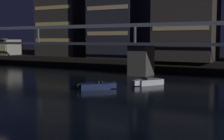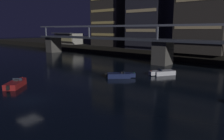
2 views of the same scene
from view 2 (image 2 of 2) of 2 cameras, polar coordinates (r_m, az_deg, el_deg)
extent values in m
plane|color=black|center=(27.29, -21.56, -7.57)|extent=(400.00, 400.00, 0.00)
cube|color=black|center=(97.20, 26.34, 5.52)|extent=(240.00, 80.00, 2.20)
cube|color=#4C4944|center=(81.56, -15.46, 6.62)|extent=(3.60, 4.40, 5.55)
cube|color=#4C4944|center=(51.89, 13.46, 4.49)|extent=(3.60, 4.40, 5.55)
cube|color=#3D424C|center=(51.66, 13.60, 7.80)|extent=(93.89, 6.40, 0.45)
cube|color=slate|center=(49.03, 12.23, 11.71)|extent=(93.89, 0.36, 0.36)
cube|color=slate|center=(54.21, 15.17, 11.48)|extent=(93.89, 0.36, 0.36)
cube|color=slate|center=(79.77, -17.37, 9.90)|extent=(0.30, 0.30, 3.20)
cube|color=slate|center=(62.45, -6.21, 10.19)|extent=(0.30, 0.30, 3.20)
cube|color=slate|center=(49.02, 12.16, 9.84)|extent=(0.30, 0.30, 3.20)
cube|color=#38332D|center=(82.82, 0.11, 14.00)|extent=(12.71, 10.93, 21.19)
cube|color=#F2D172|center=(78.57, -2.51, 9.52)|extent=(11.69, 0.10, 0.90)
cube|color=#F2D172|center=(78.58, -2.54, 12.61)|extent=(11.69, 0.10, 0.90)
cube|color=#F2D172|center=(78.83, -2.57, 15.69)|extent=(11.69, 0.10, 0.90)
cube|color=#282833|center=(71.55, 10.58, 17.44)|extent=(11.37, 12.60, 28.96)
cube|color=beige|center=(65.63, 7.52, 10.54)|extent=(10.46, 0.10, 0.90)
cube|color=beige|center=(65.86, 7.65, 15.58)|extent=(10.46, 0.10, 0.90)
cube|color=beige|center=(56.29, 21.75, 10.67)|extent=(11.16, 0.10, 0.90)
cube|color=#B2AD9E|center=(93.49, -11.56, 8.28)|extent=(12.00, 6.00, 4.40)
cube|color=#EAD88C|center=(91.65, -13.05, 7.90)|extent=(11.20, 0.10, 2.64)
cube|color=#4C4C51|center=(91.23, -13.40, 9.63)|extent=(12.40, 1.60, 0.30)
cube|color=maroon|center=(33.91, -24.62, -3.57)|extent=(3.90, 4.15, 0.80)
cube|color=maroon|center=(36.03, -23.07, -2.56)|extent=(1.34, 1.33, 0.70)
cube|color=#283342|center=(34.53, -24.12, -2.29)|extent=(1.10, 0.95, 0.36)
cube|color=#262628|center=(34.32, -24.28, -2.48)|extent=(0.69, 0.67, 0.24)
cube|color=black|center=(32.00, -26.21, -4.34)|extent=(0.51, 0.51, 0.60)
sphere|color=red|center=(36.17, -22.97, -1.80)|extent=(0.12, 0.12, 0.12)
cube|color=#19234C|center=(36.86, 1.86, -1.47)|extent=(4.09, 3.98, 0.80)
cube|color=#19234C|center=(37.12, 5.56, -1.35)|extent=(1.33, 1.34, 0.70)
cube|color=#283342|center=(36.82, 3.18, -0.57)|extent=(0.99, 1.06, 0.36)
cube|color=#262628|center=(36.81, 2.80, -0.67)|extent=(0.67, 0.68, 0.24)
cube|color=black|center=(36.73, -1.49, -1.35)|extent=(0.51, 0.51, 0.60)
sphere|color=#33D84C|center=(37.07, 5.96, -0.70)|extent=(0.12, 0.12, 0.12)
cube|color=silver|center=(40.33, 13.79, -0.71)|extent=(3.64, 4.26, 0.80)
cube|color=silver|center=(39.17, 10.76, -0.85)|extent=(1.32, 1.29, 0.70)
cube|color=#283342|center=(39.80, 12.77, 0.04)|extent=(1.19, 0.82, 0.36)
cube|color=#262628|center=(39.94, 13.08, -0.03)|extent=(0.69, 0.64, 0.24)
cube|color=black|center=(41.44, 16.36, -0.39)|extent=(0.50, 0.50, 0.60)
sphere|color=red|center=(38.97, 10.45, -0.25)|extent=(0.12, 0.12, 0.12)
camera|label=1|loc=(6.31, -123.22, -22.37)|focal=48.97mm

